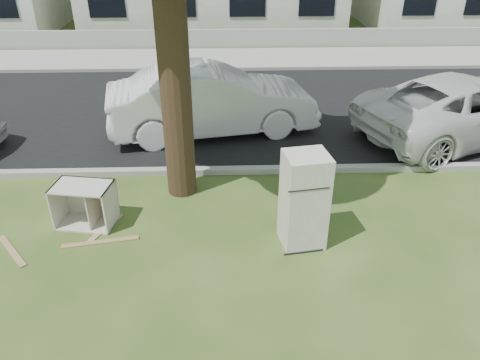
{
  "coord_description": "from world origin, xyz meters",
  "views": [
    {
      "loc": [
        0.45,
        -5.88,
        4.62
      ],
      "look_at": [
        0.66,
        0.6,
        0.89
      ],
      "focal_mm": 35.0,
      "sensor_mm": 36.0,
      "label": 1
    }
  ],
  "objects_px": {
    "fridge": "(304,200)",
    "car_center": "(212,100)",
    "cabinet": "(85,205)",
    "car_right": "(465,107)"
  },
  "relations": [
    {
      "from": "fridge",
      "to": "car_center",
      "type": "height_order",
      "value": "car_center"
    },
    {
      "from": "cabinet",
      "to": "car_center",
      "type": "xyz_separation_m",
      "value": [
        2.08,
        3.78,
        0.43
      ]
    },
    {
      "from": "car_center",
      "to": "car_right",
      "type": "distance_m",
      "value": 5.84
    },
    {
      "from": "fridge",
      "to": "cabinet",
      "type": "relative_size",
      "value": 1.65
    },
    {
      "from": "car_center",
      "to": "car_right",
      "type": "bearing_deg",
      "value": -105.13
    },
    {
      "from": "fridge",
      "to": "cabinet",
      "type": "bearing_deg",
      "value": 160.74
    },
    {
      "from": "fridge",
      "to": "car_right",
      "type": "distance_m",
      "value": 5.88
    },
    {
      "from": "cabinet",
      "to": "car_center",
      "type": "height_order",
      "value": "car_center"
    },
    {
      "from": "cabinet",
      "to": "fridge",
      "type": "bearing_deg",
      "value": -0.53
    },
    {
      "from": "cabinet",
      "to": "car_right",
      "type": "distance_m",
      "value": 8.58
    }
  ]
}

